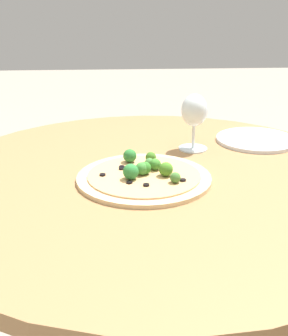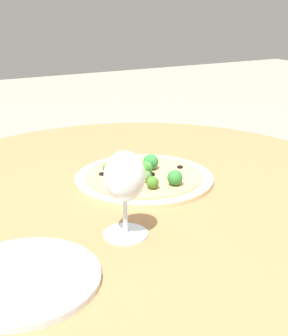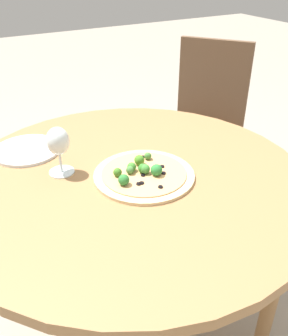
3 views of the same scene
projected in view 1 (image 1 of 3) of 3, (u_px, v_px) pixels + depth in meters
The scene contains 4 objects.
dining_table at pixel (155, 202), 1.14m from camera, with size 1.11×1.11×0.73m.
pizza at pixel (144, 176), 1.08m from camera, with size 0.31×0.31×0.05m.
wine_glass at pixel (194, 113), 1.25m from camera, with size 0.08×0.08×0.15m.
plate_near at pixel (256, 140), 1.35m from camera, with size 0.23×0.23×0.01m.
Camera 1 is at (-1.03, 0.09, 1.14)m, focal length 50.00 mm.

